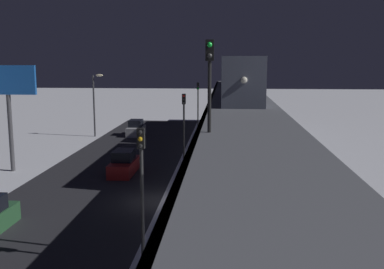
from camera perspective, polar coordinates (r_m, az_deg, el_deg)
The scene contains 12 objects.
ground_plane at distance 30.49m, azimuth -3.83°, elevation -8.40°, with size 240.00×240.00×0.00m, color white.
avenue_asphalt at distance 31.74m, azimuth -13.96°, elevation -7.94°, with size 11.00×80.21×0.01m, color #28282D.
elevated_railway at distance 29.02m, azimuth 6.36°, elevation 1.52°, with size 5.00×80.21×6.18m.
subway_train at distance 47.50m, azimuth 5.74°, elevation 7.73°, with size 2.94×36.87×3.40m.
rail_signal at distance 19.52m, azimuth 2.24°, elevation 8.20°, with size 0.36×0.41×4.00m.
sedan_silver at distance 56.67m, azimuth -7.12°, elevation 0.69°, with size 1.80×4.04×1.97m.
sedan_red_2 at distance 37.79m, azimuth -8.62°, elevation -3.72°, with size 1.80×4.65×1.97m.
traffic_light_near at distance 20.04m, azimuth -6.40°, elevation -5.45°, with size 0.32×0.44×6.40m.
traffic_light_mid at distance 39.71m, azimuth -1.04°, elevation 2.00°, with size 0.32×0.44×6.40m.
traffic_light_far at distance 59.71m, azimuth 0.76°, elevation 4.49°, with size 0.32×0.44×6.40m.
commercial_billboard at distance 40.34m, azimuth -22.30°, elevation 5.18°, with size 4.80×0.36×8.90m.
street_lamp_far at distance 56.20m, azimuth -12.13°, elevation 4.61°, with size 1.35×0.44×7.65m.
Camera 1 is at (-4.18, 28.73, 9.32)m, focal length 42.08 mm.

